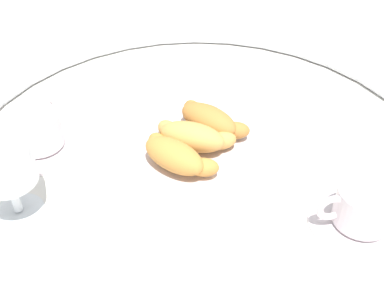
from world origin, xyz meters
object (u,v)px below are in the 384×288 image
(coffee_cup_near, at_px, (362,210))
(juice_glass_left, at_px, (3,160))
(sugar_packet, at_px, (307,115))
(croissant_large, at_px, (175,155))
(croissant_small, at_px, (193,136))
(croissant_extra, at_px, (210,120))
(pastry_plate, at_px, (192,153))
(coffee_cup_far, at_px, (38,134))

(coffee_cup_near, height_order, juice_glass_left, juice_glass_left)
(juice_glass_left, height_order, sugar_packet, juice_glass_left)
(croissant_large, bearing_deg, juice_glass_left, -151.47)
(croissant_large, xyz_separation_m, juice_glass_left, (-0.20, -0.11, 0.05))
(croissant_large, height_order, sugar_packet, croissant_large)
(croissant_small, bearing_deg, croissant_extra, 68.47)
(pastry_plate, xyz_separation_m, croissant_extra, (0.02, 0.05, 0.03))
(croissant_extra, relative_size, juice_glass_left, 0.87)
(croissant_extra, xyz_separation_m, juice_glass_left, (-0.23, -0.20, 0.05))
(croissant_small, distance_m, coffee_cup_near, 0.26)
(pastry_plate, height_order, croissant_small, croissant_small)
(croissant_small, distance_m, coffee_cup_far, 0.24)
(coffee_cup_near, bearing_deg, croissant_extra, 147.88)
(coffee_cup_far, distance_m, sugar_packet, 0.44)
(croissant_large, height_order, coffee_cup_near, croissant_large)
(sugar_packet, bearing_deg, juice_glass_left, 171.82)
(pastry_plate, xyz_separation_m, coffee_cup_near, (0.24, -0.09, 0.01))
(croissant_small, xyz_separation_m, croissant_extra, (0.02, 0.05, 0.00))
(pastry_plate, xyz_separation_m, sugar_packet, (0.17, 0.14, -0.01))
(coffee_cup_near, bearing_deg, croissant_small, 158.87)
(croissant_extra, height_order, coffee_cup_near, croissant_extra)
(pastry_plate, relative_size, coffee_cup_near, 1.93)
(sugar_packet, bearing_deg, coffee_cup_far, 155.35)
(croissant_large, relative_size, coffee_cup_far, 0.90)
(pastry_plate, height_order, juice_glass_left, juice_glass_left)
(croissant_extra, relative_size, coffee_cup_far, 0.90)
(croissant_large, bearing_deg, coffee_cup_near, -10.10)
(coffee_cup_near, relative_size, sugar_packet, 2.72)
(croissant_small, bearing_deg, coffee_cup_far, -175.85)
(juice_glass_left, relative_size, sugar_packet, 2.80)
(coffee_cup_near, distance_m, juice_glass_left, 0.46)
(pastry_plate, distance_m, juice_glass_left, 0.27)
(pastry_plate, bearing_deg, coffee_cup_far, -176.59)
(croissant_extra, height_order, juice_glass_left, juice_glass_left)
(croissant_small, distance_m, sugar_packet, 0.23)
(croissant_extra, bearing_deg, juice_glass_left, -139.04)
(croissant_large, xyz_separation_m, coffee_cup_far, (-0.22, 0.03, -0.02))
(croissant_small, distance_m, juice_glass_left, 0.27)
(croissant_extra, xyz_separation_m, coffee_cup_near, (0.22, -0.14, -0.02))
(croissant_large, bearing_deg, croissant_small, 70.90)
(coffee_cup_far, relative_size, juice_glass_left, 0.97)
(coffee_cup_far, bearing_deg, croissant_small, 4.15)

